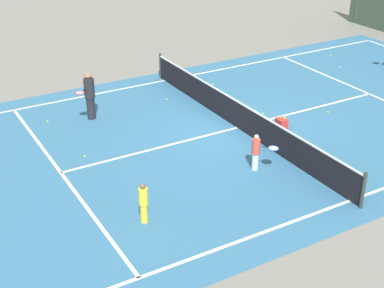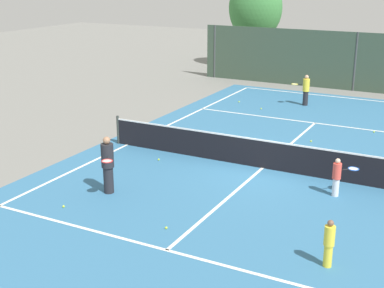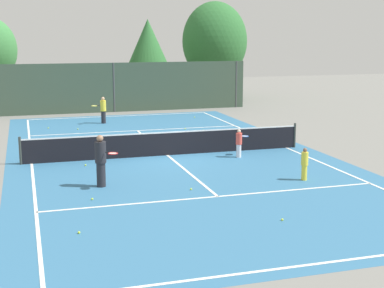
{
  "view_description": "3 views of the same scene",
  "coord_description": "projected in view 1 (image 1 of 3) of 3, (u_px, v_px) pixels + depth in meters",
  "views": [
    {
      "loc": [
        14.62,
        -10.3,
        8.33
      ],
      "look_at": [
        1.42,
        -2.66,
        0.65
      ],
      "focal_mm": 52.38,
      "sensor_mm": 36.0,
      "label": 1
    },
    {
      "loc": [
        5.92,
        -16.34,
        6.36
      ],
      "look_at": [
        -1.41,
        -2.44,
        1.33
      ],
      "focal_mm": 50.9,
      "sensor_mm": 36.0,
      "label": 2
    },
    {
      "loc": [
        -5.66,
        -22.39,
        5.01
      ],
      "look_at": [
        0.53,
        -1.85,
        0.8
      ],
      "focal_mm": 52.57,
      "sensor_mm": 36.0,
      "label": 3
    }
  ],
  "objects": [
    {
      "name": "tennis_ball_1",
      "position": [
        48.0,
        121.0,
        20.08
      ],
      "size": [
        0.07,
        0.07,
        0.07
      ],
      "primitive_type": "sphere",
      "color": "#CCE533",
      "rests_on": "ground_plane"
    },
    {
      "name": "tennis_ball_9",
      "position": [
        167.0,
        99.0,
        21.93
      ],
      "size": [
        0.07,
        0.07,
        0.07
      ],
      "primitive_type": "sphere",
      "color": "#CCE533",
      "rests_on": "ground_plane"
    },
    {
      "name": "tennis_ball_10",
      "position": [
        263.0,
        114.0,
        20.68
      ],
      "size": [
        0.07,
        0.07,
        0.07
      ],
      "primitive_type": "sphere",
      "color": "#CCE533",
      "rests_on": "ground_plane"
    },
    {
      "name": "ground_plane",
      "position": [
        237.0,
        128.0,
        19.66
      ],
      "size": [
        80.0,
        80.0,
        0.0
      ],
      "primitive_type": "plane",
      "color": "slate"
    },
    {
      "name": "court_surface",
      "position": [
        237.0,
        128.0,
        19.66
      ],
      "size": [
        13.0,
        25.0,
        0.01
      ],
      "color": "teal",
      "rests_on": "ground_plane"
    },
    {
      "name": "tennis_ball_5",
      "position": [
        85.0,
        156.0,
        17.67
      ],
      "size": [
        0.07,
        0.07,
        0.07
      ],
      "primitive_type": "sphere",
      "color": "#CCE533",
      "rests_on": "ground_plane"
    },
    {
      "name": "tennis_ball_4",
      "position": [
        331.0,
        56.0,
        26.89
      ],
      "size": [
        0.07,
        0.07,
        0.07
      ],
      "primitive_type": "sphere",
      "color": "#CCE533",
      "rests_on": "ground_plane"
    },
    {
      "name": "ball_crate",
      "position": [
        281.0,
        123.0,
        19.55
      ],
      "size": [
        0.38,
        0.31,
        0.43
      ],
      "color": "red",
      "rests_on": "ground_plane"
    },
    {
      "name": "tennis_net",
      "position": [
        238.0,
        114.0,
        19.43
      ],
      "size": [
        11.9,
        0.1,
        1.1
      ],
      "color": "#333833",
      "rests_on": "ground_plane"
    },
    {
      "name": "player_3",
      "position": [
        144.0,
        203.0,
        14.26
      ],
      "size": [
        0.24,
        0.24,
        1.14
      ],
      "color": "yellow",
      "rests_on": "ground_plane"
    },
    {
      "name": "tennis_ball_3",
      "position": [
        340.0,
        67.0,
        25.36
      ],
      "size": [
        0.07,
        0.07,
        0.07
      ],
      "primitive_type": "sphere",
      "color": "#CCE533",
      "rests_on": "ground_plane"
    },
    {
      "name": "tennis_ball_12",
      "position": [
        328.0,
        112.0,
        20.8
      ],
      "size": [
        0.07,
        0.07,
        0.07
      ],
      "primitive_type": "sphere",
      "color": "#CCE533",
      "rests_on": "ground_plane"
    },
    {
      "name": "tennis_ball_7",
      "position": [
        213.0,
        84.0,
        23.44
      ],
      "size": [
        0.07,
        0.07,
        0.07
      ],
      "primitive_type": "sphere",
      "color": "#CCE533",
      "rests_on": "ground_plane"
    },
    {
      "name": "player_2",
      "position": [
        257.0,
        152.0,
        16.71
      ],
      "size": [
        0.75,
        0.7,
        1.17
      ],
      "color": "silver",
      "rests_on": "ground_plane"
    },
    {
      "name": "player_1",
      "position": [
        90.0,
        95.0,
        19.97
      ],
      "size": [
        0.76,
        0.89,
        1.75
      ],
      "color": "#232328",
      "rests_on": "ground_plane"
    }
  ]
}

